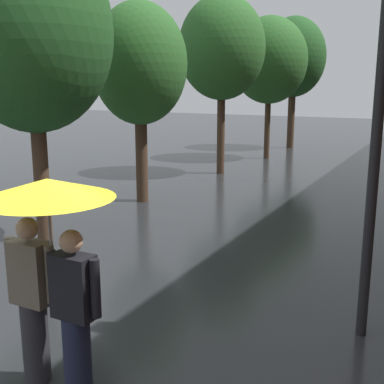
{
  "coord_description": "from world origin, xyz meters",
  "views": [
    {
      "loc": [
        3.29,
        -3.42,
        2.9
      ],
      "look_at": [
        0.07,
        2.77,
        1.35
      ],
      "focal_mm": 46.15,
      "sensor_mm": 36.0,
      "label": 1
    }
  ],
  "objects_px": {
    "street_tree_2": "(222,48)",
    "street_tree_4": "(294,58)",
    "street_tree_0": "(32,33)",
    "street_tree_3": "(269,61)",
    "couple_under_umbrella": "(50,248)",
    "street_lamp_post": "(378,123)",
    "street_tree_1": "(140,65)"
  },
  "relations": [
    {
      "from": "street_tree_2",
      "to": "street_lamp_post",
      "type": "bearing_deg",
      "value": -56.73
    },
    {
      "from": "street_tree_2",
      "to": "street_tree_4",
      "type": "bearing_deg",
      "value": 88.98
    },
    {
      "from": "street_tree_0",
      "to": "couple_under_umbrella",
      "type": "height_order",
      "value": "street_tree_0"
    },
    {
      "from": "street_tree_2",
      "to": "couple_under_umbrella",
      "type": "distance_m",
      "value": 12.13
    },
    {
      "from": "street_tree_1",
      "to": "street_tree_2",
      "type": "height_order",
      "value": "street_tree_2"
    },
    {
      "from": "street_tree_0",
      "to": "street_tree_2",
      "type": "xyz_separation_m",
      "value": [
        0.01,
        7.97,
        0.2
      ]
    },
    {
      "from": "street_tree_0",
      "to": "street_lamp_post",
      "type": "relative_size",
      "value": 1.3
    },
    {
      "from": "street_tree_1",
      "to": "couple_under_umbrella",
      "type": "relative_size",
      "value": 2.31
    },
    {
      "from": "street_tree_2",
      "to": "street_tree_3",
      "type": "distance_m",
      "value": 3.88
    },
    {
      "from": "street_tree_3",
      "to": "couple_under_umbrella",
      "type": "bearing_deg",
      "value": -78.21
    },
    {
      "from": "street_tree_3",
      "to": "street_tree_4",
      "type": "xyz_separation_m",
      "value": [
        -0.1,
        3.55,
        0.26
      ]
    },
    {
      "from": "street_tree_1",
      "to": "street_lamp_post",
      "type": "relative_size",
      "value": 1.13
    },
    {
      "from": "street_tree_2",
      "to": "street_tree_3",
      "type": "xyz_separation_m",
      "value": [
        0.24,
        3.86,
        -0.22
      ]
    },
    {
      "from": "street_lamp_post",
      "to": "street_tree_2",
      "type": "bearing_deg",
      "value": 123.27
    },
    {
      "from": "street_lamp_post",
      "to": "street_tree_1",
      "type": "bearing_deg",
      "value": 143.24
    },
    {
      "from": "street_tree_0",
      "to": "street_tree_2",
      "type": "relative_size",
      "value": 0.99
    },
    {
      "from": "street_tree_2",
      "to": "street_tree_1",
      "type": "bearing_deg",
      "value": -91.65
    },
    {
      "from": "street_tree_1",
      "to": "street_tree_4",
      "type": "height_order",
      "value": "street_tree_4"
    },
    {
      "from": "street_tree_2",
      "to": "couple_under_umbrella",
      "type": "bearing_deg",
      "value": -73.27
    },
    {
      "from": "street_tree_4",
      "to": "street_tree_2",
      "type": "bearing_deg",
      "value": -91.02
    },
    {
      "from": "street_tree_0",
      "to": "street_lamp_post",
      "type": "height_order",
      "value": "street_tree_0"
    },
    {
      "from": "street_tree_0",
      "to": "couple_under_umbrella",
      "type": "distance_m",
      "value": 5.35
    },
    {
      "from": "street_tree_4",
      "to": "street_tree_3",
      "type": "bearing_deg",
      "value": -88.31
    },
    {
      "from": "couple_under_umbrella",
      "to": "street_lamp_post",
      "type": "relative_size",
      "value": 0.49
    },
    {
      "from": "street_tree_4",
      "to": "street_lamp_post",
      "type": "xyz_separation_m",
      "value": [
        5.72,
        -16.33,
        -1.51
      ]
    },
    {
      "from": "street_tree_0",
      "to": "street_tree_1",
      "type": "height_order",
      "value": "street_tree_0"
    },
    {
      "from": "street_tree_1",
      "to": "street_tree_4",
      "type": "bearing_deg",
      "value": 88.74
    },
    {
      "from": "street_tree_0",
      "to": "street_tree_4",
      "type": "height_order",
      "value": "street_tree_4"
    },
    {
      "from": "street_tree_1",
      "to": "couple_under_umbrella",
      "type": "xyz_separation_m",
      "value": [
        3.54,
        -6.91,
        -1.89
      ]
    },
    {
      "from": "street_tree_3",
      "to": "street_tree_2",
      "type": "bearing_deg",
      "value": -93.51
    },
    {
      "from": "couple_under_umbrella",
      "to": "street_tree_2",
      "type": "bearing_deg",
      "value": 106.73
    },
    {
      "from": "street_tree_3",
      "to": "street_tree_1",
      "type": "bearing_deg",
      "value": -92.51
    }
  ]
}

